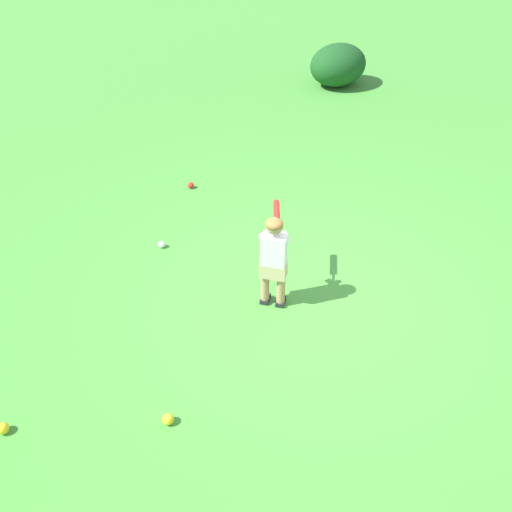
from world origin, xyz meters
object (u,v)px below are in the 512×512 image
Objects in this scene: child_batter at (274,253)px; play_ball_far_left at (3,428)px; play_ball_behind_batter at (162,244)px; play_ball_center_lawn at (191,185)px; play_ball_near_batter at (168,419)px.

child_batter is 2.87m from play_ball_far_left.
play_ball_far_left is at bearing -146.46° from play_ball_behind_batter.
play_ball_center_lawn is 0.89× the size of play_ball_far_left.
child_batter is 12.56× the size of play_ball_behind_batter.
child_batter reaches higher than play_ball_behind_batter.
play_ball_behind_batter is (-1.02, -1.02, -0.00)m from play_ball_center_lawn.
child_batter is 10.68× the size of play_ball_far_left.
child_batter is 1.90m from play_ball_near_batter.
child_batter is 12.05× the size of play_ball_center_lawn.
play_ball_near_batter is 1.17× the size of play_ball_behind_batter.
play_ball_center_lawn is at bearing 45.02° from play_ball_behind_batter.
play_ball_center_lawn reaches higher than play_ball_behind_batter.
play_ball_far_left is (-2.81, 0.03, -0.60)m from child_batter.
play_ball_near_batter is at bearing -117.17° from play_ball_behind_batter.
child_batter is at bearing -0.68° from play_ball_far_left.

